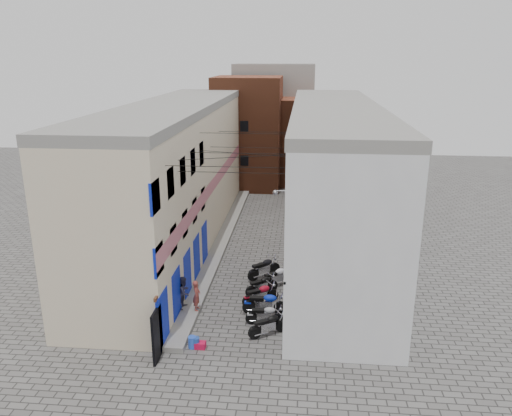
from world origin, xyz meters
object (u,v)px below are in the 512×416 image
(motorcycle_g, at_px, (264,267))
(person_a, at_px, (197,295))
(motorcycle_b, at_px, (265,314))
(person_b, at_px, (184,292))
(red_crate, at_px, (200,345))
(motorcycle_f, at_px, (277,276))
(water_jug_far, at_px, (196,343))
(water_jug_near, at_px, (192,342))
(motorcycle_c, at_px, (265,302))
(motorcycle_d, at_px, (261,293))
(motorcycle_e, at_px, (262,284))
(motorcycle_a, at_px, (268,324))

(motorcycle_g, distance_m, person_a, 5.25)
(person_a, bearing_deg, motorcycle_b, -100.27)
(person_b, xyz_separation_m, red_crate, (1.37, -2.99, -0.90))
(motorcycle_b, distance_m, motorcycle_f, 3.95)
(motorcycle_f, bearing_deg, red_crate, -63.72)
(person_a, height_order, water_jug_far, person_a)
(motorcycle_b, bearing_deg, motorcycle_g, -177.37)
(water_jug_near, xyz_separation_m, water_jug_far, (0.16, 0.00, -0.02))
(motorcycle_c, relative_size, motorcycle_d, 1.10)
(motorcycle_b, xyz_separation_m, water_jug_near, (-2.93, -2.20, -0.27))
(person_b, bearing_deg, water_jug_near, -148.94)
(motorcycle_d, relative_size, person_b, 1.25)
(motorcycle_d, relative_size, red_crate, 4.42)
(person_b, bearing_deg, motorcycle_e, -45.61)
(motorcycle_a, xyz_separation_m, motorcycle_d, (-0.60, 2.84, 0.01))
(water_jug_near, bearing_deg, motorcycle_d, 58.47)
(motorcycle_b, height_order, red_crate, motorcycle_b)
(motorcycle_f, bearing_deg, water_jug_far, -65.13)
(motorcycle_e, relative_size, person_a, 1.27)
(motorcycle_e, bearing_deg, motorcycle_a, -26.67)
(motorcycle_d, xyz_separation_m, motorcycle_e, (-0.03, 1.09, -0.03))
(motorcycle_a, distance_m, motorcycle_f, 4.85)
(motorcycle_c, bearing_deg, water_jug_near, -43.67)
(motorcycle_f, bearing_deg, water_jug_near, -66.30)
(motorcycle_g, bearing_deg, motorcycle_e, -40.80)
(person_a, relative_size, water_jug_far, 3.05)
(person_b, relative_size, water_jug_near, 3.05)
(water_jug_near, xyz_separation_m, red_crate, (0.35, 0.00, -0.12))
(motorcycle_c, distance_m, motorcycle_e, 2.12)
(motorcycle_b, height_order, water_jug_far, motorcycle_b)
(motorcycle_a, height_order, red_crate, motorcycle_a)
(motorcycle_g, xyz_separation_m, water_jug_near, (-2.45, -7.22, -0.36))
(motorcycle_e, bearing_deg, motorcycle_c, -26.62)
(motorcycle_d, relative_size, person_a, 1.34)
(motorcycle_c, xyz_separation_m, water_jug_near, (-2.84, -3.13, -0.37))
(water_jug_far, bearing_deg, water_jug_near, 180.00)
(motorcycle_a, relative_size, motorcycle_g, 0.90)
(motorcycle_c, relative_size, water_jug_far, 4.47)
(motorcycle_e, distance_m, person_b, 4.20)
(person_a, bearing_deg, motorcycle_f, -47.06)
(motorcycle_b, relative_size, motorcycle_e, 0.97)
(motorcycle_c, bearing_deg, water_jug_far, -42.04)
(water_jug_near, bearing_deg, person_b, 108.96)
(motorcycle_f, bearing_deg, person_b, -92.09)
(motorcycle_e, xyz_separation_m, motorcycle_f, (0.72, 0.92, 0.06))
(motorcycle_e, height_order, person_a, person_a)
(motorcycle_c, xyz_separation_m, motorcycle_d, (-0.31, 1.00, -0.05))
(person_b, bearing_deg, motorcycle_c, -75.85)
(motorcycle_c, xyz_separation_m, motorcycle_g, (-0.39, 4.10, -0.01))
(motorcycle_g, xyz_separation_m, person_b, (-3.48, -4.23, 0.42))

